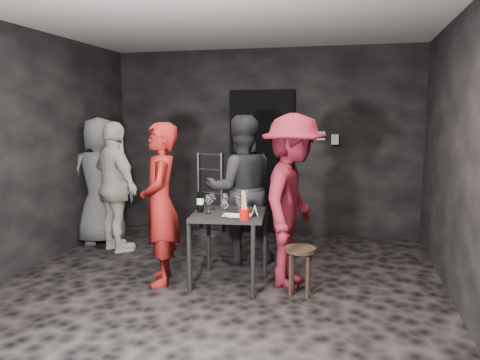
% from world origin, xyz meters
% --- Properties ---
extents(floor, '(4.50, 5.00, 0.02)m').
position_xyz_m(floor, '(0.00, 0.00, 0.00)').
color(floor, black).
rests_on(floor, ground).
extents(ceiling, '(4.50, 5.00, 0.02)m').
position_xyz_m(ceiling, '(0.00, 0.00, 2.70)').
color(ceiling, silver).
rests_on(ceiling, ground).
extents(wall_back, '(4.50, 0.04, 2.70)m').
position_xyz_m(wall_back, '(0.00, 2.50, 1.35)').
color(wall_back, black).
rests_on(wall_back, ground).
extents(wall_front, '(4.50, 0.04, 2.70)m').
position_xyz_m(wall_front, '(0.00, -2.50, 1.35)').
color(wall_front, black).
rests_on(wall_front, ground).
extents(wall_left, '(0.04, 5.00, 2.70)m').
position_xyz_m(wall_left, '(-2.25, 0.00, 1.35)').
color(wall_left, black).
rests_on(wall_left, ground).
extents(wall_right, '(0.04, 5.00, 2.70)m').
position_xyz_m(wall_right, '(2.25, 0.00, 1.35)').
color(wall_right, black).
rests_on(wall_right, ground).
extents(doorway, '(0.95, 0.10, 2.10)m').
position_xyz_m(doorway, '(0.00, 2.44, 1.05)').
color(doorway, black).
rests_on(doorway, ground).
extents(wallbox_upper, '(0.12, 0.06, 0.12)m').
position_xyz_m(wallbox_upper, '(0.85, 2.45, 1.45)').
color(wallbox_upper, '#B7B7B2').
rests_on(wallbox_upper, wall_back).
extents(wallbox_lower, '(0.10, 0.06, 0.14)m').
position_xyz_m(wallbox_lower, '(1.05, 2.45, 1.40)').
color(wallbox_lower, '#B7B7B2').
rests_on(wallbox_lower, wall_back).
extents(hand_truck, '(0.40, 0.34, 1.19)m').
position_xyz_m(hand_truck, '(-0.75, 2.23, 0.22)').
color(hand_truck, '#B2B2B7').
rests_on(hand_truck, floor).
extents(tasting_table, '(0.72, 0.72, 0.75)m').
position_xyz_m(tasting_table, '(0.09, 0.22, 0.65)').
color(tasting_table, black).
rests_on(tasting_table, floor).
extents(stool, '(0.30, 0.30, 0.47)m').
position_xyz_m(stool, '(0.83, 0.09, 0.36)').
color(stool, black).
rests_on(stool, floor).
extents(server_red, '(0.65, 0.79, 1.85)m').
position_xyz_m(server_red, '(-0.61, 0.09, 0.92)').
color(server_red, maroon).
rests_on(server_red, floor).
extents(woman_black, '(1.11, 0.87, 2.02)m').
position_xyz_m(woman_black, '(0.02, 1.01, 1.01)').
color(woman_black, '#262629').
rests_on(woman_black, floor).
extents(man_maroon, '(0.75, 1.38, 2.06)m').
position_xyz_m(man_maroon, '(0.72, 0.35, 1.03)').
color(man_maroon, maroon).
rests_on(man_maroon, floor).
extents(bystander_cream, '(1.19, 1.04, 1.85)m').
position_xyz_m(bystander_cream, '(-1.62, 1.03, 0.93)').
color(bystander_cream, beige).
rests_on(bystander_cream, floor).
extents(bystander_grey, '(1.09, 0.86, 1.97)m').
position_xyz_m(bystander_grey, '(-2.00, 1.33, 0.98)').
color(bystander_grey, slate).
rests_on(bystander_grey, floor).
extents(tasting_mat, '(0.29, 0.20, 0.00)m').
position_xyz_m(tasting_mat, '(0.20, 0.09, 0.75)').
color(tasting_mat, white).
rests_on(tasting_mat, tasting_table).
extents(wine_glass_a, '(0.10, 0.10, 0.21)m').
position_xyz_m(wine_glass_a, '(-0.10, 0.13, 0.85)').
color(wine_glass_a, white).
rests_on(wine_glass_a, tasting_table).
extents(wine_glass_b, '(0.07, 0.07, 0.19)m').
position_xyz_m(wine_glass_b, '(-0.12, 0.34, 0.84)').
color(wine_glass_b, white).
rests_on(wine_glass_b, tasting_table).
extents(wine_glass_c, '(0.08, 0.08, 0.19)m').
position_xyz_m(wine_glass_c, '(0.02, 0.34, 0.85)').
color(wine_glass_c, white).
rests_on(wine_glass_c, tasting_table).
extents(wine_glass_d, '(0.09, 0.09, 0.19)m').
position_xyz_m(wine_glass_d, '(0.10, -0.01, 0.85)').
color(wine_glass_d, white).
rests_on(wine_glass_d, tasting_table).
extents(wine_glass_e, '(0.08, 0.08, 0.18)m').
position_xyz_m(wine_glass_e, '(0.28, 0.00, 0.84)').
color(wine_glass_e, white).
rests_on(wine_glass_e, tasting_table).
extents(wine_glass_f, '(0.09, 0.09, 0.20)m').
position_xyz_m(wine_glass_f, '(0.18, 0.21, 0.85)').
color(wine_glass_f, white).
rests_on(wine_glass_f, tasting_table).
extents(wine_bottle, '(0.07, 0.07, 0.29)m').
position_xyz_m(wine_bottle, '(-0.21, 0.18, 0.86)').
color(wine_bottle, black).
rests_on(wine_bottle, tasting_table).
extents(breadstick_cup, '(0.10, 0.10, 0.30)m').
position_xyz_m(breadstick_cup, '(0.31, -0.08, 0.88)').
color(breadstick_cup, '#B80B0A').
rests_on(breadstick_cup, tasting_table).
extents(reserved_card, '(0.10, 0.13, 0.09)m').
position_xyz_m(reserved_card, '(0.36, 0.14, 0.80)').
color(reserved_card, white).
rests_on(reserved_card, tasting_table).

